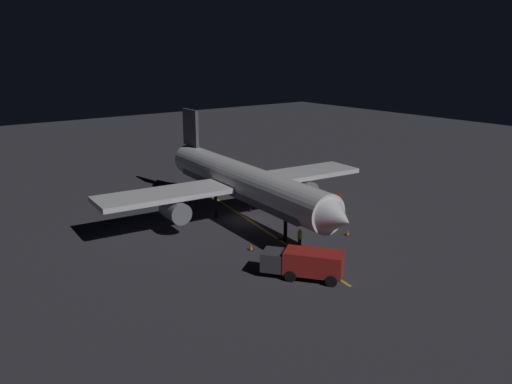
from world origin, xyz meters
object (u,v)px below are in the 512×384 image
Objects in this scene: airliner at (241,182)px; traffic_cone_under_wing at (321,223)px; traffic_cone_near_left at (348,233)px; catering_truck at (312,203)px; traffic_cone_far at (251,247)px; ground_crew_worker at (300,238)px; baggage_truck at (305,264)px; traffic_cone_near_right at (280,237)px.

airliner is 9.18m from traffic_cone_under_wing.
traffic_cone_near_left is at bearing 116.34° from airliner.
catering_truck is 12.06× the size of traffic_cone_far.
traffic_cone_under_wing is at bearing -150.83° from ground_crew_worker.
airliner is 10.40m from ground_crew_worker.
baggage_truck reaches higher than traffic_cone_under_wing.
ground_crew_worker is 5.87m from traffic_cone_near_left.
traffic_cone_near_right is at bearing -28.34° from traffic_cone_near_left.
traffic_cone_far is at bearing -91.26° from baggage_truck.
airliner reaches higher than catering_truck.
catering_truck is (-11.80, -11.78, 0.02)m from baggage_truck.
catering_truck is 12.06× the size of traffic_cone_under_wing.
airliner is 5.02× the size of catering_truck.
catering_truck is 7.45m from traffic_cone_near_left.
ground_crew_worker is at bearing 40.68° from catering_truck.
baggage_truck is 11.46× the size of traffic_cone_far.
catering_truck reaches higher than ground_crew_worker.
traffic_cone_near_left is 1.00× the size of traffic_cone_near_right.
airliner is at bearing -107.53° from baggage_truck.
catering_truck is (-7.07, 3.21, -2.81)m from airliner.
traffic_cone_far is at bearing 59.33° from airliner.
airliner is at bearing -95.84° from traffic_cone_near_right.
catering_truck is at bearing -105.34° from traffic_cone_near_left.
traffic_cone_under_wing is at bearing -139.68° from baggage_truck.
traffic_cone_under_wing is at bearing -174.98° from traffic_cone_near_right.
traffic_cone_far is at bearing 6.19° from traffic_cone_under_wing.
catering_truck is 12.06× the size of traffic_cone_near_left.
baggage_truck is at bearing 40.32° from traffic_cone_under_wing.
traffic_cone_far is at bearing 21.15° from catering_truck.
baggage_truck reaches higher than traffic_cone_far.
ground_crew_worker is (-4.03, -5.09, -0.30)m from baggage_truck.
baggage_truck is at bearing 88.74° from traffic_cone_far.
airliner reaches higher than traffic_cone_near_left.
traffic_cone_under_wing is at bearing -173.81° from traffic_cone_far.
traffic_cone_near_left is (-9.85, -4.65, -0.94)m from baggage_truck.
traffic_cone_near_left and traffic_cone_far have the same top height.
baggage_truck reaches higher than ground_crew_worker.
ground_crew_worker is 3.16× the size of traffic_cone_near_left.
baggage_truck is 11.46× the size of traffic_cone_under_wing.
traffic_cone_near_right is (7.80, 3.97, -0.95)m from catering_truck.
baggage_truck is 12.89m from traffic_cone_under_wing.
catering_truck is 4.11m from traffic_cone_under_wing.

